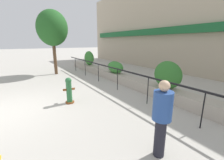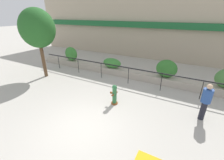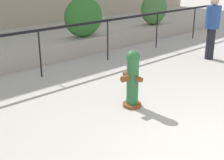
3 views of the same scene
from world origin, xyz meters
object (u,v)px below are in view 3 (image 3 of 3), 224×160
at_px(hedge_bush_3, 154,9).
at_px(fire_hydrant, 132,79).
at_px(pedestrian, 212,24).
at_px(hedge_bush_2, 84,17).

bearing_deg(hedge_bush_3, fire_hydrant, -143.74).
relative_size(hedge_bush_3, pedestrian, 0.72).
bearing_deg(hedge_bush_2, fire_hydrant, -116.25).
distance_m(hedge_bush_2, pedestrian, 3.69).
bearing_deg(pedestrian, hedge_bush_3, 69.97).
xyz_separation_m(fire_hydrant, pedestrian, (4.02, 0.76, 0.44)).
height_order(hedge_bush_3, pedestrian, pedestrian).
bearing_deg(hedge_bush_2, hedge_bush_3, 0.00).
distance_m(hedge_bush_2, fire_hydrant, 4.21).
height_order(hedge_bush_2, hedge_bush_3, hedge_bush_2).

